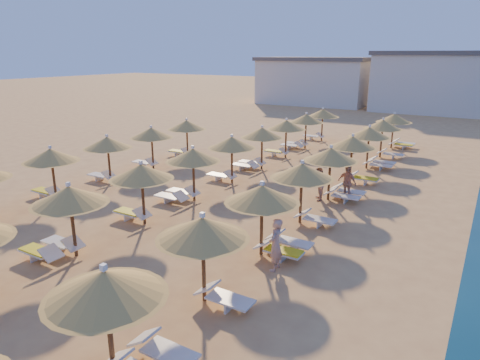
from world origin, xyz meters
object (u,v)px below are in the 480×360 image
Objects in this scene: parasol_row_west at (193,156)px; beachgoer_b at (318,184)px; parasol_row_east at (302,172)px; beachgoer_a at (275,245)px; beachgoer_c at (347,183)px.

parasol_row_west reaches higher than beachgoer_b.
beachgoer_a is at bearing -77.67° from parasol_row_east.
parasol_row_east is at bearing 0.00° from parasol_row_west.
beachgoer_a is at bearing -33.17° from parasol_row_west.
beachgoer_b is 0.94× the size of beachgoer_c.
beachgoer_a is at bearing -71.09° from beachgoer_c.
parasol_row_east reaches higher than beachgoer_c.
beachgoer_b is at bearing -175.51° from beachgoer_a.
parasol_row_east and parasol_row_west have the same top height.
parasol_row_east is 3.51m from beachgoer_b.
parasol_row_east is at bearing -18.34° from beachgoer_b.
beachgoer_a is (0.94, -4.31, -1.34)m from parasol_row_east.
beachgoer_b is at bearing 97.51° from parasol_row_east.
beachgoer_a is 8.30m from beachgoer_c.
parasol_row_west is at bearing -128.99° from beachgoer_a.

